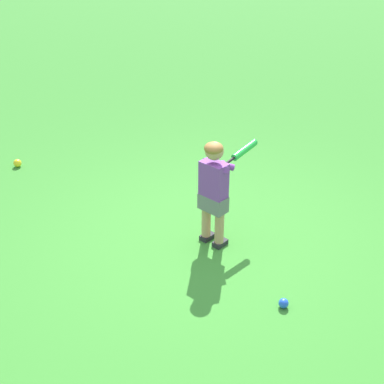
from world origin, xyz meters
TOP-DOWN VIEW (x-y plane):
  - ground_plane at (0.00, 0.00)m, footprint 40.00×40.00m
  - child_batter at (0.01, -0.08)m, footprint 0.77×0.33m
  - play_ball_far_right at (-0.71, 2.82)m, footprint 0.10×0.10m
  - play_ball_far_left at (-0.22, -1.14)m, footprint 0.08×0.08m

SIDE VIEW (x-z plane):
  - ground_plane at x=0.00m, z-range 0.00..0.00m
  - play_ball_far_left at x=-0.22m, z-range 0.00..0.08m
  - play_ball_far_right at x=-0.71m, z-range 0.00..0.10m
  - child_batter at x=0.01m, z-range 0.11..1.19m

